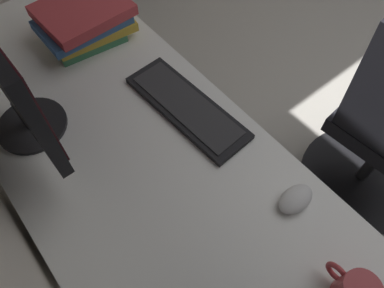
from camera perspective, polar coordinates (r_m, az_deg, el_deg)
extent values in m
cube|color=white|center=(0.94, -2.40, -9.38)|extent=(2.11, 0.67, 0.03)
cylinder|color=silver|center=(1.86, -14.51, 13.88)|extent=(0.05, 0.05, 0.70)
cube|color=white|center=(1.34, -7.90, -10.46)|extent=(0.40, 0.50, 0.69)
cube|color=silver|center=(1.40, 0.67, -4.48)|extent=(0.37, 0.01, 0.61)
cylinder|color=black|center=(1.14, -24.19, 2.76)|extent=(0.20, 0.20, 0.01)
cylinder|color=black|center=(1.10, -25.21, 4.44)|extent=(0.04, 0.04, 0.10)
cube|color=black|center=(1.07, -0.85, 5.92)|extent=(0.43, 0.17, 0.02)
cube|color=#2D2D30|center=(1.07, -0.85, 6.29)|extent=(0.38, 0.14, 0.00)
ellipsoid|color=silver|center=(0.95, 16.25, -8.44)|extent=(0.06, 0.10, 0.03)
cube|color=#3D8456|center=(1.34, -16.73, 16.44)|extent=(0.22, 0.25, 0.03)
cube|color=gold|center=(1.33, -16.32, 17.93)|extent=(0.24, 0.30, 0.03)
cube|color=#38669E|center=(1.30, -17.12, 18.15)|extent=(0.19, 0.28, 0.03)
cube|color=#B2383D|center=(1.29, -17.12, 19.77)|extent=(0.25, 0.29, 0.03)
torus|color=#A53338|center=(0.88, 22.09, -18.44)|extent=(0.06, 0.01, 0.06)
cylinder|color=black|center=(1.75, 27.60, -1.73)|extent=(0.05, 0.05, 0.37)
cylinder|color=black|center=(1.91, 25.22, -4.86)|extent=(0.56, 0.56, 0.03)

